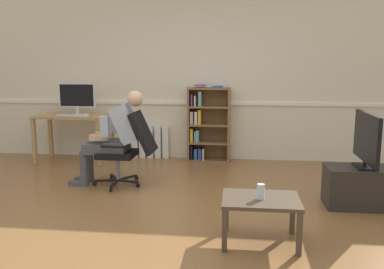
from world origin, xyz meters
TOP-DOWN VIEW (x-y plane):
  - ground_plane at (0.00, 0.00)m, footprint 18.00×18.00m
  - back_wall at (0.00, 2.65)m, footprint 12.00×0.13m
  - computer_desk at (-1.92, 2.15)m, footprint 1.11×0.65m
  - imac_monitor at (-1.86, 2.23)m, footprint 0.60×0.14m
  - keyboard at (-1.88, 2.01)m, footprint 0.42×0.12m
  - computer_mouse at (-1.64, 2.03)m, footprint 0.06×0.10m
  - bookshelf at (0.19, 2.44)m, footprint 0.67×0.29m
  - radiator at (-0.81, 2.54)m, footprint 0.76×0.08m
  - office_chair at (-0.67, 0.95)m, footprint 0.81×0.61m
  - person_seated at (-0.86, 0.95)m, footprint 0.98×0.40m
  - tv_stand at (2.08, 0.45)m, footprint 0.80×0.44m
  - tv_screen at (2.08, 0.45)m, footprint 0.20×0.85m
  - coffee_table at (0.92, -0.61)m, footprint 0.67×0.51m
  - drinking_glass at (0.92, -0.63)m, footprint 0.07×0.07m

SIDE VIEW (x-z plane):
  - ground_plane at x=0.00m, z-range 0.00..0.00m
  - tv_stand at x=2.08m, z-range 0.00..0.44m
  - radiator at x=-0.81m, z-range 0.00..0.54m
  - coffee_table at x=0.92m, z-range 0.14..0.55m
  - drinking_glass at x=0.92m, z-range 0.40..0.54m
  - office_chair at x=-0.67m, z-range 0.04..1.01m
  - bookshelf at x=0.19m, z-range -0.03..1.21m
  - computer_desk at x=-1.92m, z-range 0.26..1.02m
  - person_seated at x=-0.86m, z-range 0.04..1.27m
  - tv_screen at x=2.08m, z-range 0.46..1.05m
  - keyboard at x=-1.88m, z-range 0.76..0.78m
  - computer_mouse at x=-1.64m, z-range 0.76..0.79m
  - imac_monitor at x=-1.86m, z-range 0.79..1.29m
  - back_wall at x=0.00m, z-range 0.00..2.70m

